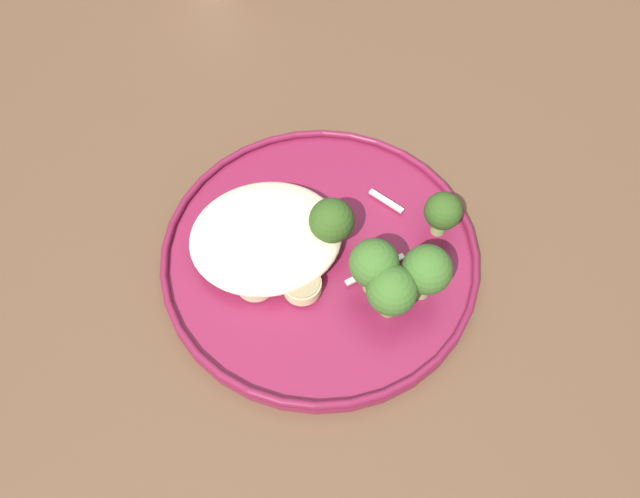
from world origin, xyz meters
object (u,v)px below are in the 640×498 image
Objects in this scene: seared_scallop_tiny_bay at (255,281)px; broccoli_floret_center_pile at (427,271)px; seared_scallop_half_hidden at (258,200)px; broccoli_floret_small_sprig at (374,265)px; seared_scallop_tilted_round at (300,286)px; dinner_plate at (320,255)px; broccoli_floret_front_edge at (332,221)px; broccoli_floret_beside_noodles at (392,291)px; broccoli_floret_split_head at (443,212)px; seared_scallop_rear_pale at (255,245)px; seared_scallop_center_golden at (234,214)px.

broccoli_floret_center_pile reaches higher than seared_scallop_tiny_bay.
broccoli_floret_small_sprig is (0.09, -0.10, 0.03)m from seared_scallop_half_hidden.
dinner_plate is at bearing 55.32° from seared_scallop_tilted_round.
seared_scallop_half_hidden is 0.48× the size of broccoli_floret_center_pile.
broccoli_floret_beside_noodles is at bearing -65.49° from broccoli_floret_front_edge.
broccoli_floret_center_pile is (-0.03, -0.06, 0.01)m from broccoli_floret_split_head.
broccoli_floret_center_pile is at bearing -117.87° from broccoli_floret_split_head.
broccoli_floret_beside_noodles is at bearing -36.82° from seared_scallop_rear_pale.
broccoli_floret_split_head is 0.09m from broccoli_floret_small_sprig.
seared_scallop_half_hidden is at bearing 79.34° from seared_scallop_rear_pale.
seared_scallop_tilted_round is 0.58× the size of broccoli_floret_beside_noodles.
seared_scallop_center_golden is 0.03m from seared_scallop_half_hidden.
seared_scallop_tiny_bay is 1.15× the size of seared_scallop_half_hidden.
seared_scallop_tiny_bay is at bearing 167.84° from broccoli_floret_center_pile.
seared_scallop_half_hidden is 0.16m from broccoli_floret_beside_noodles.
seared_scallop_rear_pale is 0.55× the size of broccoli_floret_small_sprig.
broccoli_floret_split_head is (0.10, -0.01, -0.00)m from broccoli_floret_front_edge.
seared_scallop_half_hidden is (0.01, 0.09, 0.00)m from seared_scallop_tiny_bay.
seared_scallop_center_golden is 0.66× the size of broccoli_floret_front_edge.
seared_scallop_tilted_round is at bearing -75.73° from seared_scallop_half_hidden.
broccoli_floret_beside_noodles is at bearing -131.65° from broccoli_floret_split_head.
broccoli_floret_center_pile is at bearing -12.16° from seared_scallop_tiny_bay.
broccoli_floret_small_sprig is at bearing 111.53° from broccoli_floret_beside_noodles.
seared_scallop_rear_pale is 0.13m from broccoli_floret_beside_noodles.
seared_scallop_center_golden is 0.60× the size of broccoli_floret_beside_noodles.
seared_scallop_center_golden is 0.56× the size of broccoli_floret_small_sprig.
seared_scallop_center_golden is 0.19m from broccoli_floret_center_pile.
broccoli_floret_front_edge is (0.06, -0.05, 0.02)m from seared_scallop_half_hidden.
seared_scallop_rear_pale is at bearing 166.39° from dinner_plate.
broccoli_floret_small_sprig is 0.04m from broccoli_floret_center_pile.
dinner_plate is 8.35× the size of seared_scallop_rear_pale.
broccoli_floret_beside_noodles reaches higher than broccoli_floret_front_edge.
seared_scallop_tilted_round is 0.04m from seared_scallop_tiny_bay.
seared_scallop_rear_pale reaches higher than seared_scallop_tiny_bay.
seared_scallop_tilted_round is 0.96× the size of seared_scallop_center_golden.
broccoli_floret_center_pile is (0.10, -0.02, 0.03)m from seared_scallop_tilted_round.
seared_scallop_tilted_round is 0.99× the size of seared_scallop_rear_pale.
seared_scallop_tiny_bay is at bearing -96.65° from seared_scallop_rear_pale.
broccoli_floret_split_head is at bearing 9.66° from seared_scallop_tiny_bay.
broccoli_floret_small_sprig reaches higher than seared_scallop_rear_pale.
broccoli_floret_small_sprig reaches higher than broccoli_floret_front_edge.
broccoli_floret_beside_noodles is (-0.06, -0.07, 0.01)m from broccoli_floret_split_head.
seared_scallop_tiny_bay is 0.56× the size of broccoli_floret_small_sprig.
broccoli_floret_center_pile reaches higher than broccoli_floret_split_head.
seared_scallop_half_hidden is 0.17m from broccoli_floret_split_head.
seared_scallop_half_hidden is (0.01, 0.05, 0.00)m from seared_scallop_rear_pale.
broccoli_floret_split_head reaches higher than seared_scallop_tiny_bay.
dinner_plate is 0.11m from broccoli_floret_center_pile.
broccoli_floret_beside_noodles is (0.01, -0.02, -0.00)m from broccoli_floret_small_sprig.
broccoli_floret_center_pile is 0.03m from broccoli_floret_beside_noodles.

